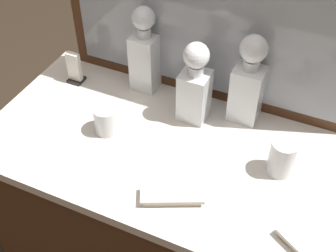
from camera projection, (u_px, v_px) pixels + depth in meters
name	position (u px, v px, depth m)	size (l,w,h in m)	color
dresser	(168.00, 233.00, 1.59)	(1.10, 0.58, 0.91)	#472816
crystal_decanter_front	(248.00, 86.00, 1.30)	(0.09, 0.09, 0.29)	white
crystal_decanter_far_left	(195.00, 89.00, 1.30)	(0.08, 0.08, 0.26)	white
crystal_decanter_right	(145.00, 57.00, 1.40)	(0.08, 0.08, 0.29)	white
crystal_tumbler_far_right	(107.00, 120.00, 1.30)	(0.08, 0.08, 0.09)	white
crystal_tumbler_right	(282.00, 158.00, 1.18)	(0.07, 0.07, 0.11)	white
silver_brush_rear	(172.00, 196.00, 1.13)	(0.17, 0.12, 0.02)	#B7A88C
silver_brush_left	(310.00, 251.00, 1.02)	(0.17, 0.14, 0.02)	#B7A88C
napkin_holder	(75.00, 70.00, 1.47)	(0.05, 0.05, 0.11)	black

